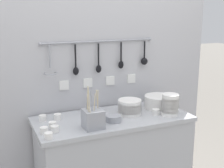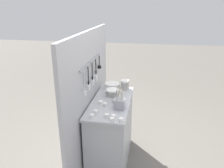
{
  "view_description": "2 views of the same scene",
  "coord_description": "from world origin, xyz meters",
  "px_view_note": "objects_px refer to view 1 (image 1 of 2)",
  "views": [
    {
      "loc": [
        -0.84,
        -1.92,
        1.68
      ],
      "look_at": [
        -0.01,
        -0.02,
        1.17
      ],
      "focal_mm": 50.0,
      "sensor_mm": 36.0,
      "label": 1
    },
    {
      "loc": [
        -2.52,
        -0.46,
        2.09
      ],
      "look_at": [
        -0.02,
        -0.02,
        1.16
      ],
      "focal_mm": 35.0,
      "sensor_mm": 36.0,
      "label": 2
    }
  ],
  "objects_px": {
    "cup_edge_far": "(58,117)",
    "plate_stack": "(159,102)",
    "cup_centre": "(135,106)",
    "cup_front_left": "(43,118)",
    "cup_beside_plates": "(44,130)",
    "bowl_stack_back_corner": "(170,105)",
    "steel_mixing_bowl": "(113,118)",
    "cup_back_right": "(156,112)",
    "cutlery_caddy": "(93,118)",
    "cup_mid_row": "(49,136)",
    "cup_edge_near": "(93,112)",
    "cup_front_right": "(89,115)",
    "cup_by_caddy": "(53,125)",
    "cup_back_left": "(55,129)",
    "bowl_stack_nested_right": "(130,107)"
  },
  "relations": [
    {
      "from": "steel_mixing_bowl",
      "to": "cup_back_right",
      "type": "bearing_deg",
      "value": 1.02
    },
    {
      "from": "cup_centre",
      "to": "cup_beside_plates",
      "type": "height_order",
      "value": "same"
    },
    {
      "from": "cup_edge_far",
      "to": "cup_by_caddy",
      "type": "distance_m",
      "value": 0.16
    },
    {
      "from": "cup_centre",
      "to": "cup_back_right",
      "type": "distance_m",
      "value": 0.2
    },
    {
      "from": "cup_centre",
      "to": "cup_front_left",
      "type": "height_order",
      "value": "same"
    },
    {
      "from": "cup_back_left",
      "to": "cup_front_right",
      "type": "relative_size",
      "value": 1.0
    },
    {
      "from": "cutlery_caddy",
      "to": "cup_back_left",
      "type": "bearing_deg",
      "value": 172.74
    },
    {
      "from": "bowl_stack_nested_right",
      "to": "cup_front_left",
      "type": "distance_m",
      "value": 0.62
    },
    {
      "from": "cup_centre",
      "to": "cup_by_caddy",
      "type": "relative_size",
      "value": 1.0
    },
    {
      "from": "cup_centre",
      "to": "cup_edge_far",
      "type": "xyz_separation_m",
      "value": [
        -0.61,
        0.0,
        0.0
      ]
    },
    {
      "from": "steel_mixing_bowl",
      "to": "cup_front_right",
      "type": "distance_m",
      "value": 0.18
    },
    {
      "from": "bowl_stack_nested_right",
      "to": "cutlery_caddy",
      "type": "xyz_separation_m",
      "value": [
        -0.33,
        -0.14,
        0.01
      ]
    },
    {
      "from": "bowl_stack_nested_right",
      "to": "cup_back_left",
      "type": "distance_m",
      "value": 0.59
    },
    {
      "from": "cup_back_left",
      "to": "cup_edge_far",
      "type": "xyz_separation_m",
      "value": [
        0.07,
        0.21,
        0.0
      ]
    },
    {
      "from": "cup_edge_near",
      "to": "cup_beside_plates",
      "type": "distance_m",
      "value": 0.45
    },
    {
      "from": "cup_centre",
      "to": "cup_edge_far",
      "type": "relative_size",
      "value": 1.0
    },
    {
      "from": "cup_edge_far",
      "to": "cup_beside_plates",
      "type": "bearing_deg",
      "value": -123.32
    },
    {
      "from": "cup_beside_plates",
      "to": "cup_front_left",
      "type": "xyz_separation_m",
      "value": [
        0.04,
        0.23,
        0.0
      ]
    },
    {
      "from": "cutlery_caddy",
      "to": "cup_by_caddy",
      "type": "height_order",
      "value": "cutlery_caddy"
    },
    {
      "from": "cup_edge_far",
      "to": "bowl_stack_back_corner",
      "type": "bearing_deg",
      "value": -17.21
    },
    {
      "from": "cup_mid_row",
      "to": "cup_front_left",
      "type": "bearing_deg",
      "value": 84.71
    },
    {
      "from": "bowl_stack_back_corner",
      "to": "cup_front_left",
      "type": "distance_m",
      "value": 0.9
    },
    {
      "from": "cup_edge_near",
      "to": "cup_front_left",
      "type": "relative_size",
      "value": 1.0
    },
    {
      "from": "cup_mid_row",
      "to": "cup_edge_far",
      "type": "distance_m",
      "value": 0.33
    },
    {
      "from": "bowl_stack_back_corner",
      "to": "plate_stack",
      "type": "relative_size",
      "value": 0.72
    },
    {
      "from": "steel_mixing_bowl",
      "to": "cup_front_right",
      "type": "relative_size",
      "value": 2.15
    },
    {
      "from": "steel_mixing_bowl",
      "to": "cup_beside_plates",
      "type": "relative_size",
      "value": 2.15
    },
    {
      "from": "cup_back_right",
      "to": "cup_beside_plates",
      "type": "bearing_deg",
      "value": -178.09
    },
    {
      "from": "cup_front_left",
      "to": "cup_by_caddy",
      "type": "bearing_deg",
      "value": -78.39
    },
    {
      "from": "plate_stack",
      "to": "cup_front_right",
      "type": "xyz_separation_m",
      "value": [
        -0.57,
        -0.01,
        -0.03
      ]
    },
    {
      "from": "cup_beside_plates",
      "to": "bowl_stack_back_corner",
      "type": "bearing_deg",
      "value": -1.73
    },
    {
      "from": "cup_beside_plates",
      "to": "cup_front_right",
      "type": "bearing_deg",
      "value": 23.3
    },
    {
      "from": "bowl_stack_nested_right",
      "to": "cup_front_right",
      "type": "xyz_separation_m",
      "value": [
        -0.3,
        0.04,
        -0.03
      ]
    },
    {
      "from": "cup_edge_far",
      "to": "plate_stack",
      "type": "bearing_deg",
      "value": -3.57
    },
    {
      "from": "cup_edge_far",
      "to": "cup_back_left",
      "type": "bearing_deg",
      "value": -108.5
    },
    {
      "from": "cutlery_caddy",
      "to": "cup_front_right",
      "type": "height_order",
      "value": "cutlery_caddy"
    },
    {
      "from": "bowl_stack_nested_right",
      "to": "cup_front_right",
      "type": "height_order",
      "value": "bowl_stack_nested_right"
    },
    {
      "from": "steel_mixing_bowl",
      "to": "cup_front_left",
      "type": "bearing_deg",
      "value": 155.1
    },
    {
      "from": "plate_stack",
      "to": "cup_back_right",
      "type": "bearing_deg",
      "value": -128.34
    },
    {
      "from": "cup_front_right",
      "to": "cup_edge_far",
      "type": "height_order",
      "value": "same"
    },
    {
      "from": "cutlery_caddy",
      "to": "cup_mid_row",
      "type": "relative_size",
      "value": 5.49
    },
    {
      "from": "bowl_stack_back_corner",
      "to": "cup_by_caddy",
      "type": "relative_size",
      "value": 3.1
    },
    {
      "from": "cup_centre",
      "to": "cup_mid_row",
      "type": "relative_size",
      "value": 1.0
    },
    {
      "from": "steel_mixing_bowl",
      "to": "cup_edge_far",
      "type": "bearing_deg",
      "value": 151.07
    },
    {
      "from": "plate_stack",
      "to": "cup_front_right",
      "type": "bearing_deg",
      "value": -178.92
    },
    {
      "from": "cup_edge_far",
      "to": "cup_front_right",
      "type": "bearing_deg",
      "value": -15.9
    },
    {
      "from": "cup_front_left",
      "to": "cup_edge_near",
      "type": "bearing_deg",
      "value": -1.78
    },
    {
      "from": "plate_stack",
      "to": "cup_front_left",
      "type": "relative_size",
      "value": 4.3
    },
    {
      "from": "plate_stack",
      "to": "steel_mixing_bowl",
      "type": "relative_size",
      "value": 2.0
    },
    {
      "from": "cup_back_right",
      "to": "cup_edge_far",
      "type": "distance_m",
      "value": 0.7
    }
  ]
}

